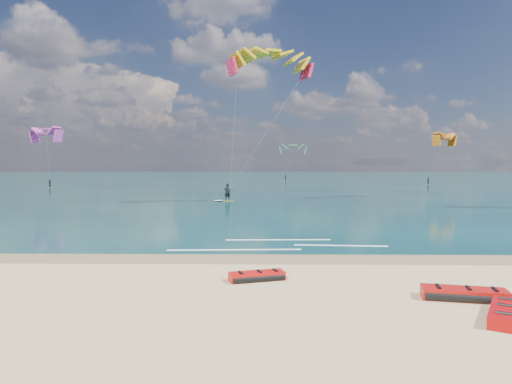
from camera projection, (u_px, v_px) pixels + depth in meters
The scene contains 9 objects.
ground at pixel (256, 198), 58.53m from camera, with size 320.00×320.00×0.00m, color tan.
wet_sand_strip at pixel (245, 259), 21.61m from camera, with size 320.00×2.40×0.01m, color brown.
sea at pixel (260, 179), 122.38m from camera, with size 320.00×200.00×0.04m, color #082D30.
packed_kite_left at pixel (257, 280), 17.69m from camera, with size 2.34×1.05×0.38m, color red, non-canonical shape.
packed_kite_mid at pixel (464, 300), 15.19m from camera, with size 2.92×1.22×0.45m, color #B7110C, non-canonical shape.
packed_kite_right at pixel (506, 320), 13.25m from camera, with size 2.63×1.21×0.44m, color #B00708, non-canonical shape.
kitesurfer_main at pixel (249, 121), 49.77m from camera, with size 12.70×8.92×17.61m.
shoreline_foam at pixel (280, 245), 24.98m from camera, with size 11.73×3.64×0.01m.
distant_kites at pixel (270, 161), 90.16m from camera, with size 77.80×33.71×10.15m.
Camera 1 is at (0.87, -18.35, 4.57)m, focal length 32.00 mm.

